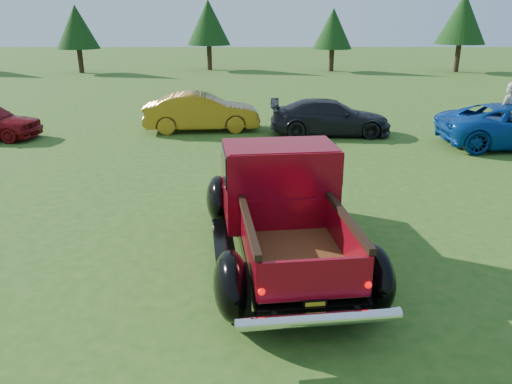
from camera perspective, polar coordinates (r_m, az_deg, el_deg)
ground at (r=8.48m, az=-2.65°, el=-7.69°), size 120.00×120.00×0.00m
tree_west at (r=38.57m, az=-19.81°, el=17.31°), size 2.94×2.94×4.60m
tree_mid_left at (r=38.68m, az=-5.46°, el=18.72°), size 3.20×3.20×5.00m
tree_mid_right at (r=37.96m, az=8.79°, el=17.95°), size 2.82×2.82×4.40m
tree_east at (r=39.82m, az=22.52°, el=17.83°), size 3.46×3.46×5.40m
pickup_truck at (r=8.45m, az=2.65°, el=-1.11°), size 2.90×5.30×1.89m
show_car_yellow at (r=17.90m, az=-6.24°, el=9.08°), size 4.15×1.83×1.33m
show_car_grey at (r=17.40m, az=8.47°, el=8.45°), size 4.15×1.84×1.19m
spectator at (r=17.50m, az=26.69°, el=7.95°), size 0.85×0.81×1.96m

